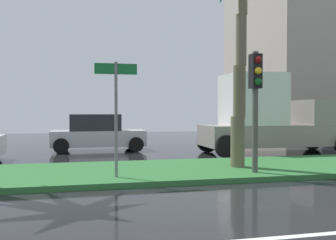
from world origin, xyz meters
TOP-DOWN VIEW (x-y plane):
  - ground_plane at (0.00, 9.00)m, footprint 90.00×42.00m
  - median_strip at (0.00, 8.00)m, footprint 85.50×4.00m
  - traffic_signal_median_right at (4.00, 6.71)m, footprint 0.28×0.43m
  - street_name_sign at (0.13, 6.86)m, footprint 1.10×0.08m
  - car_in_traffic_second at (0.01, 14.96)m, footprint 4.30×2.02m
  - box_truck_lead at (7.49, 12.12)m, footprint 6.40×2.64m
  - building_far_right at (22.21, 28.19)m, footprint 16.41×12.35m

SIDE VIEW (x-z plane):
  - ground_plane at x=0.00m, z-range -0.10..0.00m
  - median_strip at x=0.00m, z-range 0.00..0.15m
  - car_in_traffic_second at x=0.01m, z-range -0.03..1.69m
  - box_truck_lead at x=7.49m, z-range -0.18..3.28m
  - street_name_sign at x=0.13m, z-range 0.58..3.58m
  - traffic_signal_median_right at x=4.00m, z-range 0.79..4.18m
  - building_far_right at x=22.21m, z-range 0.00..14.55m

